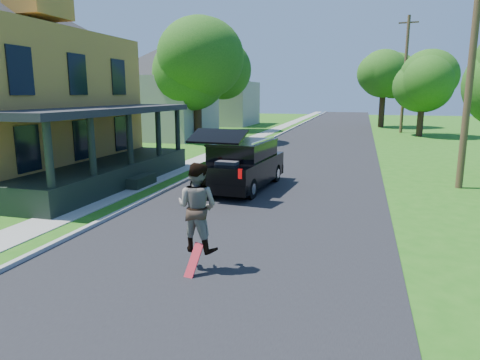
# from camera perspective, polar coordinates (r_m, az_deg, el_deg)

# --- Properties ---
(ground) EXTENTS (140.00, 140.00, 0.00)m
(ground) POSITION_cam_1_polar(r_m,az_deg,el_deg) (10.20, -2.47, -9.56)
(ground) COLOR #226113
(ground) RESTS_ON ground
(street) EXTENTS (8.00, 120.00, 0.02)m
(street) POSITION_cam_1_polar(r_m,az_deg,el_deg) (29.42, 9.90, 4.14)
(street) COLOR black
(street) RESTS_ON ground
(curb) EXTENTS (0.15, 120.00, 0.12)m
(curb) POSITION_cam_1_polar(r_m,az_deg,el_deg) (30.10, 2.20, 4.47)
(curb) COLOR #979792
(curb) RESTS_ON ground
(sidewalk) EXTENTS (1.30, 120.00, 0.03)m
(sidewalk) POSITION_cam_1_polar(r_m,az_deg,el_deg) (30.50, -0.64, 4.57)
(sidewalk) COLOR gray
(sidewalk) RESTS_ON ground
(front_walk) EXTENTS (6.50, 1.20, 0.03)m
(front_walk) POSITION_cam_1_polar(r_m,az_deg,el_deg) (19.90, -23.47, -0.09)
(front_walk) COLOR gray
(front_walk) RESTS_ON ground
(neighbor_house_mid) EXTENTS (12.78, 12.78, 8.30)m
(neighbor_house_mid) POSITION_cam_1_polar(r_m,az_deg,el_deg) (36.94, -10.92, 12.08)
(neighbor_house_mid) COLOR gray
(neighbor_house_mid) RESTS_ON ground
(neighbor_house_far) EXTENTS (12.78, 12.78, 8.30)m
(neighbor_house_far) POSITION_cam_1_polar(r_m,az_deg,el_deg) (51.74, -2.78, 12.03)
(neighbor_house_far) COLOR gray
(neighbor_house_far) RESTS_ON ground
(black_suv) EXTENTS (2.42, 5.45, 2.48)m
(black_suv) POSITION_cam_1_polar(r_m,az_deg,el_deg) (16.66, 0.28, 2.09)
(black_suv) COLOR black
(black_suv) RESTS_ON ground
(skateboarder) EXTENTS (1.00, 0.83, 1.87)m
(skateboarder) POSITION_cam_1_polar(r_m,az_deg,el_deg) (8.94, -5.74, -3.60)
(skateboarder) COLOR black
(skateboarder) RESTS_ON ground
(skateboard) EXTENTS (0.33, 0.42, 0.68)m
(skateboard) POSITION_cam_1_polar(r_m,az_deg,el_deg) (8.90, -6.18, -10.79)
(skateboard) COLOR #B40F1C
(skateboard) RESTS_ON ground
(tree_left_mid) EXTENTS (7.31, 7.50, 9.25)m
(tree_left_mid) POSITION_cam_1_polar(r_m,az_deg,el_deg) (33.64, -5.79, 15.45)
(tree_left_mid) COLOR black
(tree_left_mid) RESTS_ON ground
(tree_left_far) EXTENTS (6.53, 6.52, 9.52)m
(tree_left_far) POSITION_cam_1_polar(r_m,az_deg,el_deg) (42.75, -3.45, 14.89)
(tree_left_far) COLOR black
(tree_left_far) RESTS_ON ground
(tree_right_mid) EXTENTS (5.75, 5.47, 7.71)m
(tree_right_mid) POSITION_cam_1_polar(r_m,az_deg,el_deg) (40.44, 23.24, 12.49)
(tree_right_mid) COLOR black
(tree_right_mid) RESTS_ON ground
(tree_right_far) EXTENTS (6.04, 6.15, 8.35)m
(tree_right_far) POSITION_cam_1_polar(r_m,az_deg,el_deg) (50.22, 18.60, 13.00)
(tree_right_far) COLOR black
(tree_right_far) RESTS_ON ground
(utility_pole_near) EXTENTS (1.64, 0.29, 8.19)m
(utility_pole_near) POSITION_cam_1_polar(r_m,az_deg,el_deg) (18.64, 28.33, 11.90)
(utility_pole_near) COLOR #4B3422
(utility_pole_near) RESTS_ON ground
(utility_pole_far) EXTENTS (1.73, 0.35, 10.61)m
(utility_pole_far) POSITION_cam_1_polar(r_m,az_deg,el_deg) (43.50, 21.13, 13.09)
(utility_pole_far) COLOR #4B3422
(utility_pole_far) RESTS_ON ground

